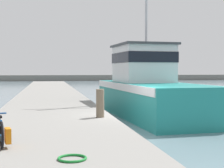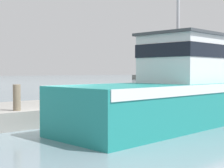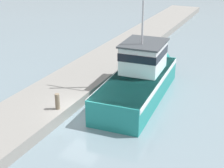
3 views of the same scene
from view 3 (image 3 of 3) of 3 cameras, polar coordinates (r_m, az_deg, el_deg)
name	(u,v)px [view 3 (image 3 of 3)]	position (r m, az deg, el deg)	size (l,w,h in m)	color
ground_plane	(82,119)	(22.49, -5.01, -5.82)	(320.00, 320.00, 0.00)	gray
dock_pier	(42,105)	(23.90, -11.59, -3.42)	(4.56, 80.00, 0.74)	gray
fishing_boat_main	(140,77)	(25.18, 4.70, 1.14)	(4.11, 12.21, 9.95)	teal
mooring_post	(57,101)	(22.12, -9.07, -2.88)	(0.30, 0.30, 1.05)	#756651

